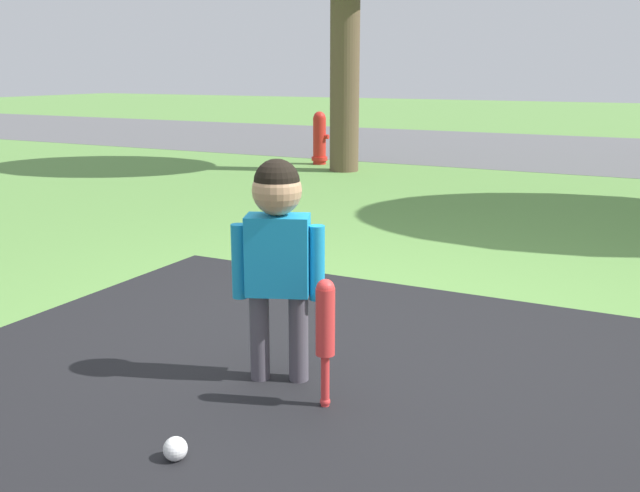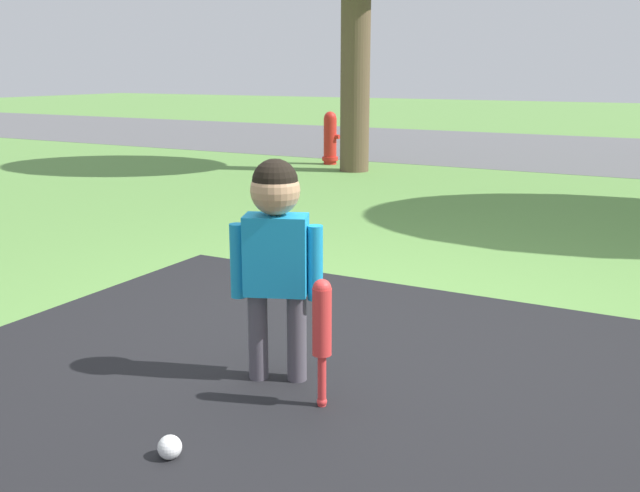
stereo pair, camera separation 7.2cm
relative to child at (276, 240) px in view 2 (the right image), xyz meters
name	(u,v)px [view 2 (the right image)]	position (x,y,z in m)	size (l,w,h in m)	color
ground_plane	(347,337)	(0.04, 0.62, -0.65)	(60.00, 60.00, 0.00)	#5B8C42
street_strip	(601,152)	(0.04, 10.36, -0.64)	(40.00, 6.00, 0.01)	#59595B
child	(276,240)	(0.00, 0.00, 0.00)	(0.38, 0.24, 1.00)	#4C4751
baseball_bat	(322,326)	(0.30, -0.14, -0.29)	(0.08, 0.08, 0.55)	red
sports_ball	(170,447)	(0.01, -0.76, -0.60)	(0.09, 0.09, 0.09)	white
fire_hydrant	(330,139)	(-3.28, 6.82, -0.27)	(0.27, 0.24, 0.77)	red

